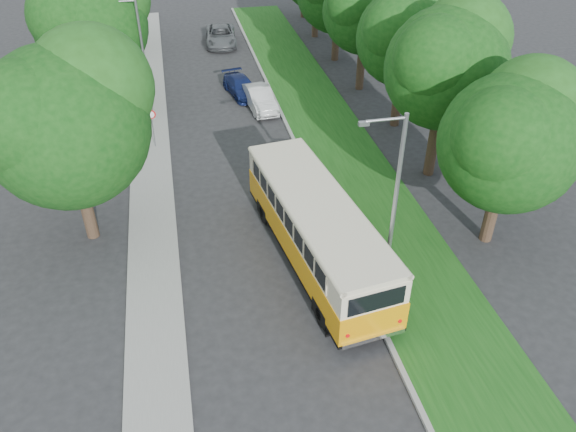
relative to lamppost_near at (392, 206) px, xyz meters
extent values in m
plane|color=#272729|center=(-4.21, 2.50, -4.37)|extent=(120.00, 120.00, 0.00)
cube|color=gray|center=(-0.61, 7.50, -4.29)|extent=(0.20, 70.00, 0.15)
cube|color=#174B14|center=(1.74, 7.50, -4.30)|extent=(4.50, 70.00, 0.13)
cube|color=gray|center=(-9.01, 7.50, -4.31)|extent=(2.20, 70.00, 0.12)
cylinder|color=#332319|center=(5.95, 2.50, -2.70)|extent=(0.56, 0.56, 3.35)
sphere|color=#0E3E0F|center=(5.95, 2.50, 0.58)|extent=(5.85, 5.85, 5.85)
sphere|color=#0E3E0F|center=(6.97, 3.08, 1.75)|extent=(4.38, 4.38, 4.38)
sphere|color=#0E3E0F|center=(5.07, 1.77, 1.32)|extent=(4.09, 4.09, 4.09)
cylinder|color=#332319|center=(5.75, 8.50, -2.24)|extent=(0.56, 0.56, 4.26)
sphere|color=#0E3E0F|center=(5.75, 8.50, 1.54)|extent=(5.98, 5.98, 5.98)
sphere|color=#0E3E0F|center=(6.80, 9.10, 2.73)|extent=(4.49, 4.49, 4.49)
sphere|color=#0E3E0F|center=(4.86, 7.75, 2.29)|extent=(4.19, 4.19, 4.19)
cylinder|color=#332319|center=(6.08, 14.50, -2.39)|extent=(0.56, 0.56, 3.95)
sphere|color=#0E3E0F|center=(6.08, 14.50, 1.13)|extent=(5.61, 5.61, 5.61)
sphere|color=#0E3E0F|center=(7.06, 15.06, 2.25)|extent=(4.21, 4.21, 4.21)
sphere|color=#0E3E0F|center=(5.24, 13.80, 1.83)|extent=(3.92, 3.92, 3.92)
cylinder|color=#332319|center=(5.69, 20.50, -2.44)|extent=(0.56, 0.56, 3.86)
sphere|color=#0E3E0F|center=(5.69, 20.50, 1.05)|extent=(5.64, 5.64, 5.64)
sphere|color=#0E3E0F|center=(4.85, 19.80, 1.75)|extent=(3.95, 3.95, 3.95)
cylinder|color=#332319|center=(5.59, 26.50, -2.58)|extent=(0.56, 0.56, 3.58)
cylinder|color=#332319|center=(5.46, 32.50, -2.53)|extent=(0.56, 0.56, 3.68)
cylinder|color=#332319|center=(-11.71, 6.50, -2.53)|extent=(0.56, 0.56, 3.68)
sphere|color=#0E3E0F|center=(-11.71, 6.50, 1.18)|extent=(6.80, 6.80, 6.80)
sphere|color=#0E3E0F|center=(-10.52, 7.18, 2.54)|extent=(5.10, 5.10, 5.10)
sphere|color=#0E3E0F|center=(-12.73, 5.65, 2.03)|extent=(4.76, 4.76, 4.76)
cylinder|color=#332319|center=(-11.71, 20.50, -2.53)|extent=(0.56, 0.56, 3.68)
sphere|color=#0E3E0F|center=(-11.71, 20.50, 1.18)|extent=(6.80, 6.80, 6.80)
sphere|color=#0E3E0F|center=(-12.73, 19.65, 2.03)|extent=(4.76, 4.76, 4.76)
cylinder|color=#332319|center=(-11.71, 32.50, -2.53)|extent=(0.56, 0.56, 3.68)
cylinder|color=gray|center=(0.09, 0.00, -0.37)|extent=(0.16, 0.16, 8.00)
cylinder|color=gray|center=(-0.61, 0.00, 3.48)|extent=(1.40, 0.10, 0.10)
cube|color=gray|center=(-1.36, 0.00, 3.41)|extent=(0.35, 0.16, 0.14)
cylinder|color=gray|center=(-8.81, 18.50, -0.62)|extent=(0.16, 0.16, 7.50)
cylinder|color=gray|center=(-9.51, 18.50, 2.98)|extent=(1.40, 0.10, 0.10)
cube|color=gray|center=(-10.26, 18.50, 2.91)|extent=(0.35, 0.16, 0.14)
cylinder|color=gray|center=(-8.71, 14.50, -3.12)|extent=(0.06, 0.06, 2.50)
cone|color=red|center=(-8.71, 14.46, -2.22)|extent=(0.56, 0.02, 0.56)
cone|color=white|center=(-8.71, 14.44, -2.22)|extent=(0.40, 0.02, 0.40)
imported|color=#B3B3B8|center=(-1.36, 9.90, -3.71)|extent=(2.39, 4.11, 1.31)
imported|color=silver|center=(-1.80, 18.60, -3.66)|extent=(1.88, 4.40, 1.41)
imported|color=navy|center=(-2.68, 21.14, -3.76)|extent=(2.55, 4.48, 1.22)
imported|color=slate|center=(-2.87, 32.08, -3.63)|extent=(2.87, 5.51, 1.48)
camera|label=1|loc=(-7.17, -15.58, 11.47)|focal=35.00mm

